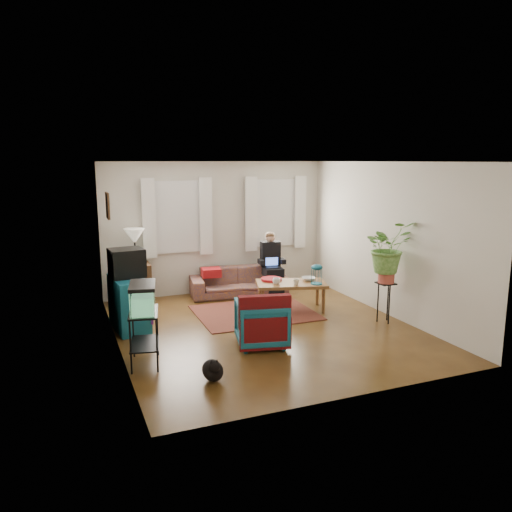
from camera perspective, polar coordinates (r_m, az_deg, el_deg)
name	(u,v)px	position (r m, az deg, el deg)	size (l,w,h in m)	color
floor	(265,329)	(7.98, 1.08, -8.29)	(4.50, 5.00, 0.01)	#4F2B14
ceiling	(266,162)	(7.54, 1.15, 10.73)	(4.50, 5.00, 0.01)	white
wall_back	(217,228)	(9.97, -4.50, 3.25)	(4.50, 0.01, 2.60)	silver
wall_front	(356,285)	(5.49, 11.37, -3.26)	(4.50, 0.01, 2.60)	silver
wall_left	(115,258)	(7.10, -15.86, -0.26)	(0.01, 5.00, 2.60)	silver
wall_right	(387,239)	(8.77, 14.79, 1.86)	(0.01, 5.00, 2.60)	silver
window_left	(177,217)	(9.72, -9.01, 4.43)	(1.08, 0.04, 1.38)	white
window_right	(275,213)	(10.36, 2.14, 4.95)	(1.08, 0.04, 1.38)	white
curtains_left	(178,217)	(9.64, -8.90, 4.38)	(1.36, 0.06, 1.50)	white
curtains_right	(276,213)	(10.29, 2.32, 4.91)	(1.36, 0.06, 1.50)	white
picture_frame	(108,206)	(7.85, -16.53, 5.54)	(0.04, 0.32, 0.40)	#3D2616
area_rug	(255,313)	(8.75, -0.15, -6.48)	(2.00, 1.60, 0.01)	maroon
sofa	(238,277)	(9.81, -2.02, -2.40)	(1.87, 0.74, 0.73)	brown
seated_person	(271,266)	(9.93, 1.78, -1.11)	(0.47, 0.58, 1.11)	black
side_table	(137,283)	(9.57, -13.48, -3.04)	(0.50, 0.50, 0.73)	#402618
table_lamp	(135,247)	(9.43, -13.67, 0.98)	(0.38, 0.38, 0.67)	white
dresser	(129,303)	(8.10, -14.32, -5.28)	(0.46, 0.92, 0.83)	#11636A
crt_tv	(127,263)	(8.04, -14.56, -0.74)	(0.51, 0.46, 0.44)	black
aquarium_stand	(145,338)	(6.69, -12.61, -9.15)	(0.36, 0.64, 0.72)	black
aquarium	(143,297)	(6.53, -12.81, -4.63)	(0.32, 0.58, 0.38)	#7FD899
black_cat	(213,368)	(6.17, -4.98, -12.65)	(0.25, 0.38, 0.32)	black
armchair	(261,321)	(7.20, 0.61, -7.41)	(0.70, 0.66, 0.72)	#135475
serape_throw	(265,317)	(6.90, 1.02, -6.94)	(0.72, 0.17, 0.59)	#9E0A0A
coffee_table	(291,296)	(8.90, 4.02, -4.58)	(1.21, 0.66, 0.50)	brown
cup_a	(276,281)	(8.68, 2.35, -2.89)	(0.14, 0.14, 0.11)	white
cup_b	(296,282)	(8.64, 4.61, -2.99)	(0.11, 0.11, 0.10)	beige
bowl	(308,279)	(8.99, 6.02, -2.61)	(0.24, 0.24, 0.06)	white
snack_tray	(271,279)	(8.94, 1.78, -2.67)	(0.38, 0.38, 0.04)	#B21414
birdcage	(317,274)	(8.71, 6.95, -2.08)	(0.20, 0.20, 0.35)	#115B6B
plant_stand	(385,302)	(8.46, 14.52, -5.17)	(0.28, 0.28, 0.67)	black
potted_plant	(387,255)	(8.28, 14.78, 0.12)	(0.76, 0.66, 0.84)	#599947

